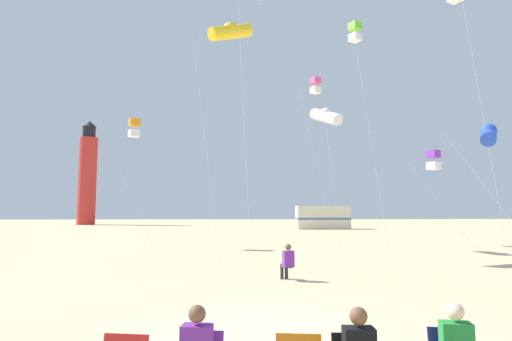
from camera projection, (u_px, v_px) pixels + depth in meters
The scene contains 11 objects.
ground at pixel (262, 332), 7.62m from camera, with size 200.00×200.00×0.00m, color #D3BC8C.
kite_flyer_standing at pixel (287, 261), 13.36m from camera, with size 0.44×0.56×1.16m.
kite_tube_white at pixel (326, 116), 24.73m from camera, with size 1.71×2.55×8.54m.
kite_box_orange at pixel (134, 128), 26.17m from camera, with size 3.36×2.14×8.00m.
kite_box_violet at pixel (433, 160), 24.40m from camera, with size 3.46×2.70×5.77m.
kite_box_rainbow at pixel (315, 86), 30.05m from camera, with size 2.32×1.84×11.83m.
kite_box_lime at pixel (355, 33), 25.22m from camera, with size 2.07×1.86×13.62m.
kite_tube_gold at pixel (230, 31), 21.37m from camera, with size 3.22×2.98×12.13m.
kite_tube_blue at pixel (489, 134), 20.34m from camera, with size 3.55×3.80×6.68m.
lighthouse_distant at pixel (87, 176), 66.76m from camera, with size 2.80×2.80×16.80m.
rv_van_cream at pixel (323, 218), 50.65m from camera, with size 6.46×2.39×2.80m.
Camera 1 is at (-0.50, -7.86, 2.22)m, focal length 29.14 mm.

